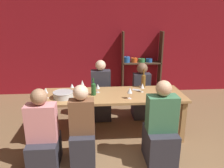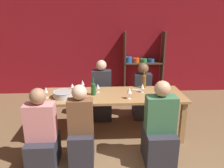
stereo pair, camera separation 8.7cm
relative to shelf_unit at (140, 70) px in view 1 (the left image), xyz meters
The scene contains 20 objects.
wall_back_red 1.06m from the shelf_unit, 165.69° to the left, with size 8.80×0.06×2.70m.
shelf_unit is the anchor object (origin of this frame).
dining_table 2.34m from the shelf_unit, 112.83° to the right, with size 2.42×0.83×0.77m.
mixing_bowl 2.85m from the shelf_unit, 127.04° to the right, with size 0.33×0.33×0.10m.
wine_bottle_green 2.51m from the shelf_unit, 119.44° to the right, with size 0.08×0.08×0.29m.
wine_bottle_dark 1.88m from the shelf_unit, 99.62° to the right, with size 0.08×0.08×0.35m.
wine_glass_red_a 2.36m from the shelf_unit, 119.39° to the right, with size 0.07×0.07×0.15m.
wine_glass_empty_a 2.49m from the shelf_unit, 105.25° to the right, with size 0.08×0.08×0.19m.
wine_glass_white_a 2.30m from the shelf_unit, 94.16° to the right, with size 0.07×0.07×0.18m.
wine_glass_white_b 2.39m from the shelf_unit, 126.85° to the right, with size 0.07×0.07×0.19m.
wine_glass_empty_b 2.75m from the shelf_unit, 119.83° to the right, with size 0.08×0.08×0.15m.
wine_glass_red_b 2.13m from the shelf_unit, 100.41° to the right, with size 0.07×0.07×0.16m.
wine_glass_red_c 3.03m from the shelf_unit, 131.18° to the right, with size 0.07×0.07×0.18m.
wine_glass_white_c 2.55m from the shelf_unit, 129.17° to the right, with size 0.07×0.07×0.15m.
cell_phone 2.04m from the shelf_unit, 103.22° to the right, with size 0.16×0.14×0.01m.
person_near_a 3.23m from the shelf_unit, 115.52° to the right, with size 0.34×0.43×1.18m.
person_far_a 1.82m from the shelf_unit, 127.12° to the right, with size 0.39×0.48×1.22m.
person_near_b 3.51m from the shelf_unit, 123.34° to the right, with size 0.40×0.50×1.14m.
person_far_b 1.48m from the shelf_unit, 100.08° to the right, with size 0.35×0.43×1.15m.
person_near_c 2.96m from the shelf_unit, 95.52° to the right, with size 0.41×0.52×1.22m.
Camera 1 is at (-0.40, -2.01, 2.03)m, focal length 35.00 mm.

